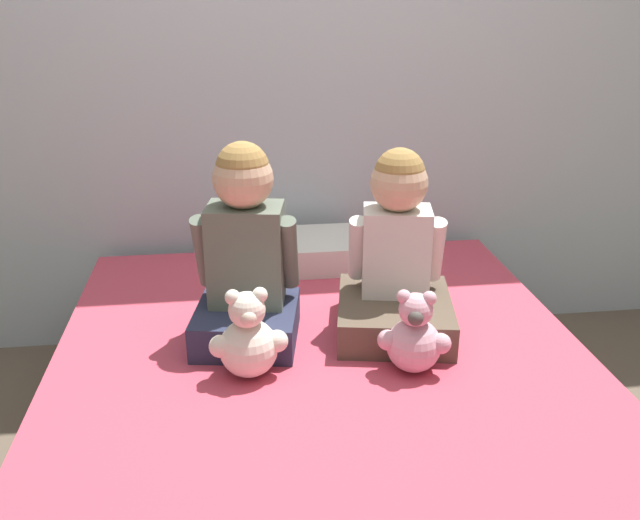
{
  "coord_description": "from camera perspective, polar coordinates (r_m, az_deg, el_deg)",
  "views": [
    {
      "loc": [
        -0.24,
        -1.69,
        1.46
      ],
      "look_at": [
        0.0,
        0.15,
        0.71
      ],
      "focal_mm": 38.0,
      "sensor_mm": 36.0,
      "label": 1
    }
  ],
  "objects": [
    {
      "name": "teddy_bear_held_by_right_child",
      "position": [
        1.96,
        7.94,
        -6.47
      ],
      "size": [
        0.2,
        0.16,
        0.25
      ],
      "rotation": [
        0.0,
        0.0,
        -0.26
      ],
      "color": "#DBA3B2",
      "rests_on": "bed"
    },
    {
      "name": "child_on_right",
      "position": [
        2.15,
        6.43,
        -0.13
      ],
      "size": [
        0.42,
        0.45,
        0.59
      ],
      "rotation": [
        0.0,
        0.0,
        -0.18
      ],
      "color": "brown",
      "rests_on": "bed"
    },
    {
      "name": "ground_plane",
      "position": [
        2.25,
        0.53,
        -18.43
      ],
      "size": [
        14.0,
        14.0,
        0.0
      ],
      "primitive_type": "plane",
      "color": "brown"
    },
    {
      "name": "pillow_at_headboard",
      "position": [
        2.7,
        -1.79,
        0.75
      ],
      "size": [
        0.49,
        0.32,
        0.11
      ],
      "color": "silver",
      "rests_on": "bed"
    },
    {
      "name": "teddy_bear_held_by_left_child",
      "position": [
        1.93,
        -6.06,
        -6.63
      ],
      "size": [
        0.22,
        0.17,
        0.27
      ],
      "rotation": [
        0.0,
        0.0,
        0.06
      ],
      "color": "silver",
      "rests_on": "bed"
    },
    {
      "name": "wall_behind_bed",
      "position": [
        2.79,
        -2.57,
        17.73
      ],
      "size": [
        8.0,
        0.06,
        2.5
      ],
      "color": "silver",
      "rests_on": "ground_plane"
    },
    {
      "name": "bed",
      "position": [
        2.12,
        0.55,
        -14.08
      ],
      "size": [
        1.64,
        1.99,
        0.43
      ],
      "color": "#2D2D33",
      "rests_on": "ground_plane"
    },
    {
      "name": "child_on_left",
      "position": [
        2.07,
        -6.29,
        0.4
      ],
      "size": [
        0.36,
        0.37,
        0.62
      ],
      "rotation": [
        0.0,
        0.0,
        -0.17
      ],
      "color": "#282D47",
      "rests_on": "bed"
    }
  ]
}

